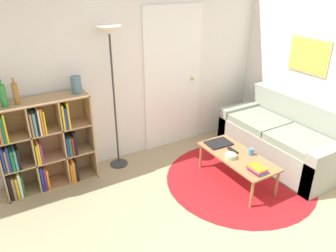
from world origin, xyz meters
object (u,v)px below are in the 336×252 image
object	(u,v)px
laptop	(219,143)
cup	(251,152)
vase_on_shelf	(76,85)
bookshelf	(42,146)
floor_lamp	(111,51)
coffee_table	(237,158)
couch	(283,140)
bowl	(231,156)
bottle_middle	(3,95)
bottle_right	(16,93)

from	to	relation	value
laptop	cup	world-z (taller)	cup
laptop	vase_on_shelf	xyz separation A→B (m)	(-1.57, 0.79, 0.85)
laptop	bookshelf	bearing A→B (deg)	158.97
floor_lamp	coffee_table	world-z (taller)	floor_lamp
coffee_table	laptop	world-z (taller)	laptop
couch	bowl	size ratio (longest dim) A/B	12.07
laptop	bowl	world-z (taller)	bowl
coffee_table	bowl	bearing A→B (deg)	-177.80
bottle_middle	bottle_right	distance (m)	0.13
couch	bottle_middle	distance (m)	3.61
floor_lamp	bottle_middle	world-z (taller)	floor_lamp
bookshelf	bowl	size ratio (longest dim) A/B	7.99
cup	laptop	bearing A→B (deg)	111.59
bookshelf	bottle_middle	world-z (taller)	bottle_middle
bookshelf	cup	distance (m)	2.57
vase_on_shelf	coffee_table	bearing A→B (deg)	-35.79
cup	bottle_middle	xyz separation A→B (m)	(-2.54, 1.20, 0.84)
floor_lamp	coffee_table	xyz separation A→B (m)	(1.14, -1.14, -1.25)
laptop	vase_on_shelf	distance (m)	1.96
couch	vase_on_shelf	size ratio (longest dim) A/B	8.35
floor_lamp	bookshelf	bearing A→B (deg)	179.25
vase_on_shelf	bowl	bearing A→B (deg)	-38.04
bottle_middle	bookshelf	bearing A→B (deg)	6.22
bookshelf	coffee_table	world-z (taller)	bookshelf
floor_lamp	couch	xyz separation A→B (m)	(2.07, -1.05, -1.29)
couch	bookshelf	bearing A→B (deg)	160.73
bowl	cup	size ratio (longest dim) A/B	1.67
couch	cup	size ratio (longest dim) A/B	20.18
floor_lamp	bowl	xyz separation A→B (m)	(1.02, -1.15, -1.18)
bookshelf	laptop	distance (m)	2.23
bookshelf	floor_lamp	size ratio (longest dim) A/B	0.60
coffee_table	floor_lamp	bearing A→B (deg)	134.87
floor_lamp	bottle_right	xyz separation A→B (m)	(-1.12, -0.01, -0.33)
coffee_table	cup	distance (m)	0.19
couch	bottle_right	world-z (taller)	bottle_right
couch	bottle_middle	bearing A→B (deg)	162.79
vase_on_shelf	couch	bearing A→B (deg)	-22.64
coffee_table	cup	xyz separation A→B (m)	(0.15, -0.08, 0.08)
bottle_right	laptop	bearing A→B (deg)	-19.12
bowl	bottle_middle	world-z (taller)	bottle_middle
couch	coffee_table	size ratio (longest dim) A/B	1.62
couch	coffee_table	world-z (taller)	couch
laptop	bowl	size ratio (longest dim) A/B	2.37
laptop	cup	distance (m)	0.46
laptop	bottle_middle	world-z (taller)	bottle_middle
floor_lamp	laptop	distance (m)	1.82
bowl	vase_on_shelf	bearing A→B (deg)	141.96
bottle_right	vase_on_shelf	xyz separation A→B (m)	(0.67, 0.02, -0.02)
bookshelf	couch	size ratio (longest dim) A/B	0.66
couch	laptop	xyz separation A→B (m)	(-0.95, 0.26, 0.09)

